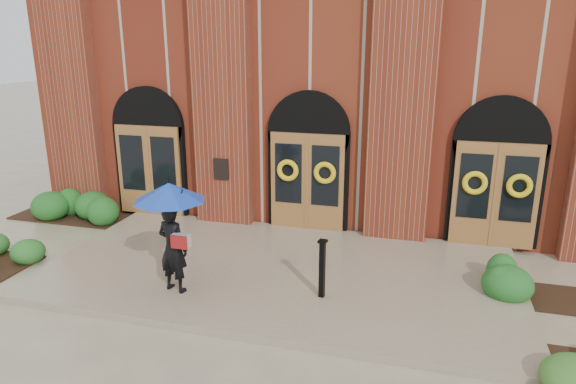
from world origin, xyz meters
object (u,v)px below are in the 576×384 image
(hedge_wall_left, at_px, (70,204))
(man_with_umbrella, at_px, (171,216))
(metal_post, at_px, (322,267))
(hedge_wall_right, at_px, (539,282))

(hedge_wall_left, bearing_deg, man_with_umbrella, -34.57)
(man_with_umbrella, xyz_separation_m, hedge_wall_left, (-5.17, 3.56, -1.30))
(metal_post, xyz_separation_m, hedge_wall_right, (4.05, 1.37, -0.42))
(metal_post, bearing_deg, hedge_wall_right, 18.65)
(metal_post, distance_m, hedge_wall_left, 8.57)
(man_with_umbrella, distance_m, hedge_wall_right, 7.25)
(metal_post, xyz_separation_m, hedge_wall_left, (-7.99, 3.07, -0.38))
(man_with_umbrella, relative_size, hedge_wall_left, 0.74)
(man_with_umbrella, xyz_separation_m, hedge_wall_right, (6.88, 1.86, -1.34))
(man_with_umbrella, bearing_deg, metal_post, -157.15)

